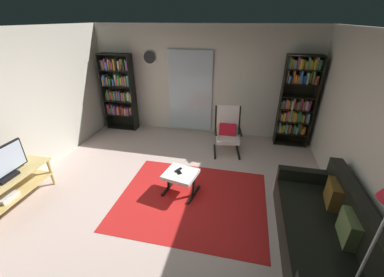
{
  "coord_description": "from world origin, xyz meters",
  "views": [
    {
      "loc": [
        1.04,
        -2.88,
        2.72
      ],
      "look_at": [
        0.22,
        0.78,
        0.82
      ],
      "focal_mm": 22.52,
      "sensor_mm": 36.0,
      "label": 1
    }
  ],
  "objects": [
    {
      "name": "lounge_armchair",
      "position": [
        0.76,
        1.95,
        0.53
      ],
      "size": [
        0.66,
        0.73,
        1.02
      ],
      "color": "black",
      "rests_on": "ground"
    },
    {
      "name": "wall_right",
      "position": [
        2.7,
        0.0,
        1.3
      ],
      "size": [
        0.06,
        6.0,
        2.6
      ],
      "primitive_type": "cube",
      "color": "beige",
      "rests_on": "ground"
    },
    {
      "name": "bookshelf_near_tv",
      "position": [
        -2.11,
        2.63,
        1.05
      ],
      "size": [
        0.8,
        0.3,
        1.94
      ],
      "color": "black",
      "rests_on": "ground"
    },
    {
      "name": "tv_remote",
      "position": [
        0.08,
        0.38,
        0.41
      ],
      "size": [
        0.11,
        0.15,
        0.02
      ],
      "primitive_type": "cube",
      "rotation": [
        0.0,
        0.0,
        -0.51
      ],
      "color": "black",
      "rests_on": "ottoman"
    },
    {
      "name": "bookshelf_near_sofa",
      "position": [
        2.19,
        2.64,
        1.08
      ],
      "size": [
        0.72,
        0.3,
        2.04
      ],
      "color": "black",
      "rests_on": "ground"
    },
    {
      "name": "wall_back",
      "position": [
        0.0,
        2.9,
        1.3
      ],
      "size": [
        5.6,
        0.06,
        2.6
      ],
      "primitive_type": "cube",
      "color": "beige",
      "rests_on": "ground"
    },
    {
      "name": "wall_clock",
      "position": [
        -1.29,
        2.82,
        1.85
      ],
      "size": [
        0.29,
        0.03,
        0.29
      ],
      "color": "silver"
    },
    {
      "name": "ground_plane",
      "position": [
        0.0,
        0.0,
        0.0
      ],
      "size": [
        7.02,
        7.02,
        0.0
      ],
      "primitive_type": "plane",
      "color": "beige"
    },
    {
      "name": "wall_left",
      "position": [
        -2.7,
        0.0,
        1.3
      ],
      "size": [
        0.06,
        6.0,
        2.6
      ],
      "primitive_type": "cube",
      "color": "beige",
      "rests_on": "ground"
    },
    {
      "name": "television",
      "position": [
        -2.35,
        -0.59,
        0.76
      ],
      "size": [
        0.2,
        0.8,
        0.5
      ],
      "color": "black",
      "rests_on": "tv_stand"
    },
    {
      "name": "leather_sofa",
      "position": [
        2.2,
        -0.38,
        0.3
      ],
      "size": [
        0.89,
        1.98,
        0.83
      ],
      "color": "black",
      "rests_on": "ground"
    },
    {
      "name": "cell_phone",
      "position": [
        0.1,
        0.32,
        0.41
      ],
      "size": [
        0.14,
        0.15,
        0.01
      ],
      "primitive_type": "cube",
      "rotation": [
        0.0,
        0.0,
        0.65
      ],
      "color": "black",
      "rests_on": "ottoman"
    },
    {
      "name": "area_rug",
      "position": [
        0.36,
        0.17,
        0.0
      ],
      "size": [
        2.41,
        1.95,
        0.01
      ],
      "primitive_type": "cube",
      "color": "red",
      "rests_on": "ground"
    },
    {
      "name": "tv_stand",
      "position": [
        -2.36,
        -0.61,
        0.35
      ],
      "size": [
        0.46,
        1.33,
        0.54
      ],
      "color": "tan",
      "rests_on": "ground"
    },
    {
      "name": "glass_door_panel",
      "position": [
        -0.28,
        2.83,
        1.05
      ],
      "size": [
        1.1,
        0.01,
        2.0
      ],
      "primitive_type": "cube",
      "color": "silver"
    },
    {
      "name": "ottoman",
      "position": [
        0.13,
        0.31,
        0.33
      ],
      "size": [
        0.6,
        0.57,
        0.4
      ],
      "color": "white",
      "rests_on": "ground"
    }
  ]
}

